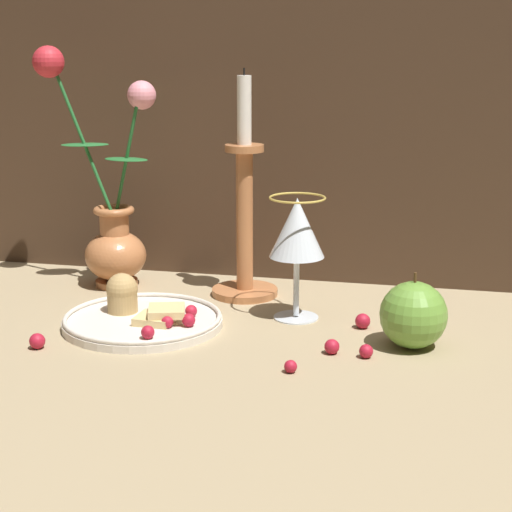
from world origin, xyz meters
name	(u,v)px	position (x,y,z in m)	size (l,w,h in m)	color
ground_plane	(223,326)	(0.00, 0.00, 0.00)	(2.40, 2.40, 0.00)	#9E8966
vase	(111,219)	(-0.21, 0.15, 0.10)	(0.18, 0.09, 0.36)	#B77042
plate_with_pastries	(141,316)	(-0.11, -0.02, 0.01)	(0.21, 0.21, 0.06)	silver
wine_glass	(297,232)	(0.09, 0.06, 0.12)	(0.08, 0.08, 0.17)	silver
candlestick	(245,222)	(-0.01, 0.14, 0.11)	(0.10, 0.10, 0.33)	#B77042
apple_beside_vase	(413,315)	(0.25, -0.02, 0.04)	(0.08, 0.08, 0.09)	#669938
berry_near_plate	(363,321)	(0.18, 0.03, 0.01)	(0.02, 0.02, 0.02)	#AD192D
berry_front_center	(366,351)	(0.19, -0.07, 0.01)	(0.02, 0.02, 0.02)	#AD192D
berry_by_glass_stem	(332,347)	(0.15, -0.07, 0.01)	(0.02, 0.02, 0.02)	#AD192D
berry_under_candlestick	(37,341)	(-0.20, -0.13, 0.01)	(0.02, 0.02, 0.02)	#AD192D
berry_far_right	(291,366)	(0.12, -0.14, 0.01)	(0.01, 0.01, 0.01)	#AD192D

